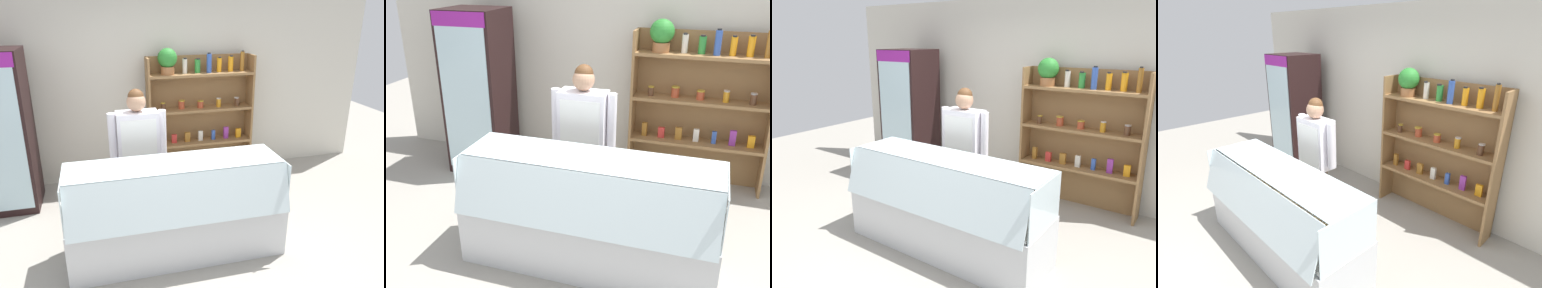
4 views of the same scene
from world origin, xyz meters
The scene contains 6 objects.
ground_plane centered at (0.00, 0.00, 0.00)m, with size 12.00×12.00×0.00m, color gray.
back_wall centered at (0.00, 2.16, 1.35)m, with size 6.80×0.10×2.70m, color beige.
drinks_fridge centered at (-1.92, 1.58, 1.00)m, with size 0.70×0.65×2.00m.
shelving_unit centered at (0.64, 1.93, 1.09)m, with size 1.54×0.29×1.92m.
deli_display_case centered at (-0.07, 0.09, 0.31)m, with size 2.16×0.74×1.01m.
shop_clerk centered at (-0.34, 0.81, 0.95)m, with size 0.65×0.25×1.61m.
Camera 4 is at (2.45, -1.30, 2.34)m, focal length 28.00 mm.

